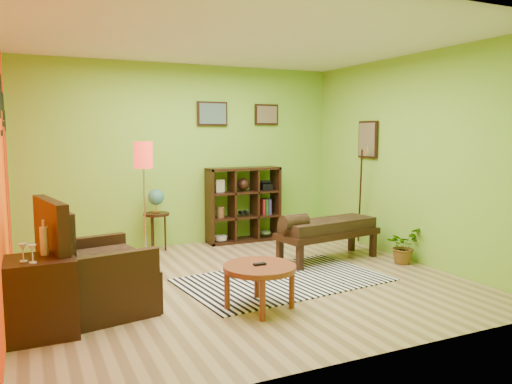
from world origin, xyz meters
name	(u,v)px	position (x,y,z in m)	size (l,w,h in m)	color
ground	(242,282)	(0.00, 0.00, 0.00)	(5.00, 5.00, 0.00)	tan
room_shell	(234,129)	(-0.09, 0.01, 1.80)	(5.04, 4.54, 2.82)	#82C435
zebra_rug	(284,280)	(0.47, -0.16, 0.01)	(2.38, 1.44, 0.01)	white
coffee_table	(260,271)	(-0.21, -0.91, 0.39)	(0.73, 0.73, 0.47)	brown
armchair	(92,278)	(-1.73, -0.31, 0.35)	(1.10, 1.10, 1.15)	black
side_cabinet	(41,296)	(-2.20, -0.70, 0.35)	(0.58, 0.53, 1.00)	black
floor_lamp	(144,167)	(-0.91, 1.01, 1.33)	(0.25, 0.25, 1.64)	silver
globe_table	(156,204)	(-0.54, 1.97, 0.70)	(0.38, 0.38, 0.93)	black
cube_shelf	(244,205)	(0.91, 2.03, 0.60)	(1.20, 0.35, 1.20)	black
bench	(326,229)	(1.43, 0.42, 0.44)	(1.56, 0.76, 0.70)	black
potted_plant	(403,249)	(2.30, -0.14, 0.19)	(0.44, 0.48, 0.38)	#26661E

